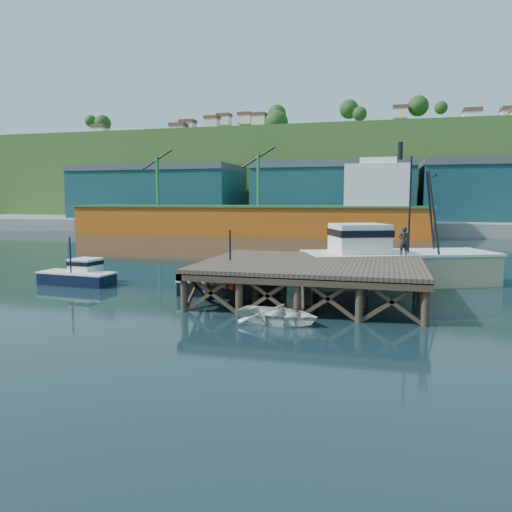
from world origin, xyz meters
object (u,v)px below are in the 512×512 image
(boat_black, at_px, (234,282))
(trawler, at_px, (395,258))
(boat_navy, at_px, (79,274))
(dinghy, at_px, (278,314))
(dockworker, at_px, (404,241))

(boat_black, bearing_deg, trawler, 29.28)
(boat_navy, distance_m, trawler, 20.88)
(dinghy, bearing_deg, boat_navy, 80.57)
(trawler, bearing_deg, boat_navy, 172.47)
(boat_black, xyz_separation_m, trawler, (9.22, 6.14, 1.00))
(boat_navy, height_order, boat_black, boat_black)
(boat_black, height_order, trawler, trawler)
(boat_black, relative_size, dockworker, 3.59)
(boat_black, xyz_separation_m, dockworker, (9.67, 4.04, 2.31))
(boat_navy, bearing_deg, dockworker, 14.83)
(boat_black, relative_size, dinghy, 1.65)
(dockworker, bearing_deg, boat_black, 5.04)
(trawler, height_order, dockworker, trawler)
(dinghy, distance_m, dockworker, 11.95)
(boat_navy, bearing_deg, trawler, 20.74)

